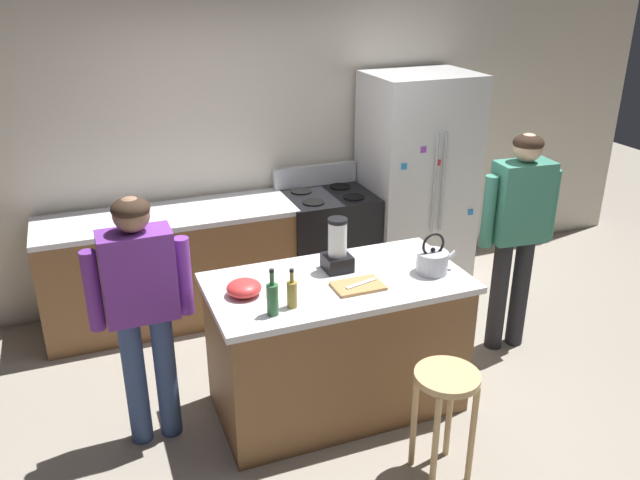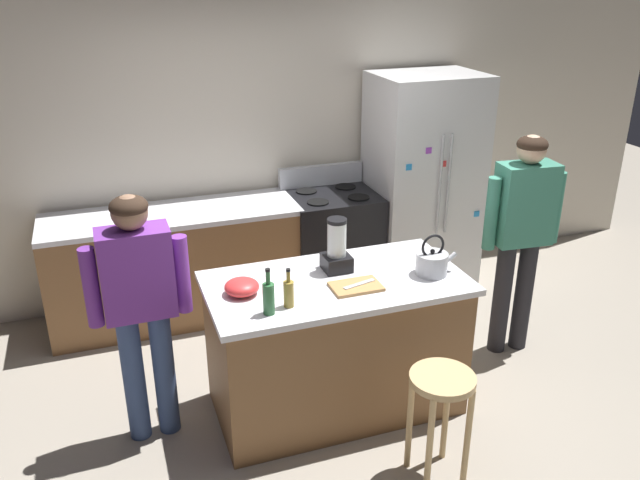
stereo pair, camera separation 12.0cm
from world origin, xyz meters
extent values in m
plane|color=#9E9384|center=(0.00, 0.00, 0.00)|extent=(14.00, 14.00, 0.00)
cube|color=beige|center=(0.00, 1.95, 1.35)|extent=(8.00, 0.10, 2.70)
cube|color=brown|center=(0.00, 0.00, 0.44)|extent=(1.55, 0.78, 0.88)
cube|color=silver|center=(0.00, 0.00, 0.90)|extent=(1.61, 0.84, 0.04)
cube|color=brown|center=(-0.80, 1.55, 0.44)|extent=(2.00, 0.64, 0.88)
cube|color=silver|center=(-0.80, 1.55, 0.90)|extent=(2.00, 0.64, 0.04)
cube|color=silver|center=(1.38, 1.50, 0.94)|extent=(0.90, 0.70, 1.89)
cylinder|color=#B7BABF|center=(1.34, 1.13, 1.04)|extent=(0.02, 0.02, 0.85)
cylinder|color=#B7BABF|center=(1.42, 1.13, 1.04)|extent=(0.02, 0.02, 0.85)
cube|color=red|center=(1.37, 1.15, 1.21)|extent=(0.05, 0.01, 0.05)
cube|color=purple|center=(1.23, 1.15, 1.34)|extent=(0.05, 0.01, 0.05)
cube|color=#268CD8|center=(1.06, 1.15, 1.22)|extent=(0.05, 0.01, 0.05)
cube|color=#268CD8|center=(1.73, 1.15, 0.73)|extent=(0.05, 0.01, 0.05)
cube|color=black|center=(0.54, 1.52, 0.46)|extent=(0.76, 0.64, 0.92)
cube|color=black|center=(0.54, 1.20, 0.41)|extent=(0.60, 0.01, 0.24)
cube|color=#B7BABF|center=(0.54, 1.81, 1.01)|extent=(0.76, 0.06, 0.18)
cylinder|color=black|center=(0.36, 1.37, 0.93)|extent=(0.18, 0.18, 0.01)
cylinder|color=black|center=(0.72, 1.37, 0.93)|extent=(0.18, 0.18, 0.01)
cylinder|color=black|center=(0.36, 1.67, 0.93)|extent=(0.18, 0.18, 0.01)
cylinder|color=black|center=(0.72, 1.67, 0.93)|extent=(0.18, 0.18, 0.01)
cylinder|color=#384C7A|center=(-1.25, 0.11, 0.42)|extent=(0.13, 0.13, 0.85)
cylinder|color=#384C7A|center=(-1.07, 0.11, 0.42)|extent=(0.13, 0.13, 0.85)
cube|color=#723399|center=(-1.16, 0.11, 1.11)|extent=(0.40, 0.22, 0.53)
cylinder|color=#723399|center=(-1.41, 0.11, 1.06)|extent=(0.09, 0.09, 0.47)
cylinder|color=#723399|center=(-0.91, 0.11, 1.06)|extent=(0.09, 0.09, 0.47)
sphere|color=#8C664C|center=(-1.16, 0.11, 1.47)|extent=(0.20, 0.20, 0.20)
ellipsoid|color=#332319|center=(-1.16, 0.11, 1.51)|extent=(0.21, 0.21, 0.12)
cylinder|color=#26262B|center=(1.58, 0.20, 0.44)|extent=(0.14, 0.14, 0.88)
cylinder|color=#26262B|center=(1.40, 0.22, 0.44)|extent=(0.14, 0.14, 0.88)
cube|color=#3F8C72|center=(1.49, 0.21, 1.17)|extent=(0.42, 0.25, 0.58)
cylinder|color=#3F8C72|center=(1.74, 0.19, 1.12)|extent=(0.10, 0.10, 0.52)
cylinder|color=#3F8C72|center=(1.24, 0.23, 1.12)|extent=(0.10, 0.10, 0.52)
sphere|color=#D8AD8C|center=(1.49, 0.21, 1.56)|extent=(0.22, 0.22, 0.20)
ellipsoid|color=#332319|center=(1.49, 0.21, 1.60)|extent=(0.23, 0.23, 0.12)
cylinder|color=tan|center=(0.31, -0.81, 0.66)|extent=(0.36, 0.36, 0.04)
cylinder|color=tan|center=(0.19, -0.92, 0.32)|extent=(0.04, 0.04, 0.64)
cylinder|color=tan|center=(0.42, -0.92, 0.32)|extent=(0.04, 0.04, 0.64)
cylinder|color=tan|center=(0.19, -0.69, 0.32)|extent=(0.04, 0.04, 0.64)
cylinder|color=tan|center=(0.42, -0.69, 0.32)|extent=(0.04, 0.04, 0.64)
cube|color=black|center=(0.06, 0.14, 0.97)|extent=(0.17, 0.17, 0.10)
cylinder|color=silver|center=(0.06, 0.14, 1.13)|extent=(0.12, 0.12, 0.22)
cylinder|color=black|center=(0.06, 0.14, 1.25)|extent=(0.12, 0.12, 0.02)
cylinder|color=#2D6638|center=(-0.50, -0.26, 1.01)|extent=(0.07, 0.07, 0.18)
cylinder|color=#2D6638|center=(-0.50, -0.26, 1.14)|extent=(0.03, 0.03, 0.08)
cylinder|color=black|center=(-0.50, -0.26, 1.19)|extent=(0.03, 0.03, 0.02)
cylinder|color=olive|center=(-0.37, -0.22, 1.00)|extent=(0.06, 0.06, 0.15)
cylinder|color=olive|center=(-0.37, -0.22, 1.11)|extent=(0.02, 0.02, 0.07)
cylinder|color=black|center=(-0.37, -0.22, 1.15)|extent=(0.03, 0.03, 0.02)
ellipsoid|color=red|center=(-0.59, 0.02, 0.97)|extent=(0.21, 0.21, 0.09)
cylinder|color=#B7BABF|center=(0.59, -0.11, 0.99)|extent=(0.20, 0.20, 0.14)
sphere|color=black|center=(0.59, -0.11, 1.08)|extent=(0.03, 0.03, 0.03)
cylinder|color=#B7BABF|center=(0.72, -0.11, 1.01)|extent=(0.09, 0.03, 0.08)
torus|color=black|center=(0.59, -0.11, 1.11)|extent=(0.16, 0.02, 0.16)
cube|color=#B7844C|center=(0.08, -0.13, 0.93)|extent=(0.30, 0.20, 0.02)
cube|color=#B7BABF|center=(0.10, -0.13, 0.94)|extent=(0.22, 0.08, 0.01)
camera|label=1|loc=(-1.39, -3.28, 2.70)|focal=36.29mm
camera|label=2|loc=(-1.28, -3.32, 2.70)|focal=36.29mm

